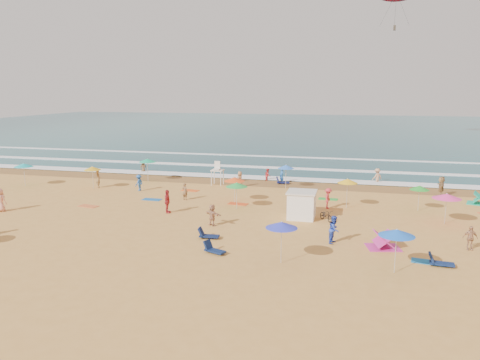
# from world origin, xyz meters

# --- Properties ---
(ground) EXTENTS (220.00, 220.00, 0.00)m
(ground) POSITION_xyz_m (0.00, 0.00, 0.00)
(ground) COLOR gold
(ground) RESTS_ON ground
(ocean) EXTENTS (220.00, 140.00, 0.18)m
(ocean) POSITION_xyz_m (0.00, 84.00, 0.00)
(ocean) COLOR #0C4756
(ocean) RESTS_ON ground
(wet_sand) EXTENTS (220.00, 220.00, 0.00)m
(wet_sand) POSITION_xyz_m (0.00, 12.50, 0.01)
(wet_sand) COLOR olive
(wet_sand) RESTS_ON ground
(surf_foam) EXTENTS (200.00, 18.70, 0.05)m
(surf_foam) POSITION_xyz_m (0.00, 21.32, 0.10)
(surf_foam) COLOR white
(surf_foam) RESTS_ON ground
(cabana) EXTENTS (2.00, 2.00, 2.00)m
(cabana) POSITION_xyz_m (7.54, -0.36, 1.00)
(cabana) COLOR white
(cabana) RESTS_ON ground
(cabana_roof) EXTENTS (2.20, 2.20, 0.12)m
(cabana_roof) POSITION_xyz_m (7.54, -0.36, 2.06)
(cabana_roof) COLOR silver
(cabana_roof) RESTS_ON cabana
(bicycle) EXTENTS (1.41, 1.62, 0.84)m
(bicycle) POSITION_xyz_m (9.44, -0.66, 0.42)
(bicycle) COLOR black
(bicycle) RESTS_ON ground
(lifeguard_stand) EXTENTS (1.20, 1.20, 2.10)m
(lifeguard_stand) POSITION_xyz_m (-2.40, 10.40, 1.05)
(lifeguard_stand) COLOR white
(lifeguard_stand) RESTS_ON ground
(beach_umbrellas) EXTENTS (54.34, 30.17, 0.73)m
(beach_umbrellas) POSITION_xyz_m (1.00, -1.14, 2.14)
(beach_umbrellas) COLOR #D12E89
(beach_umbrellas) RESTS_ON ground
(loungers) EXTENTS (50.28, 24.84, 0.34)m
(loungers) POSITION_xyz_m (5.93, -4.80, 0.17)
(loungers) COLOR #0D1445
(loungers) RESTS_ON ground
(towels) EXTENTS (49.30, 23.05, 0.03)m
(towels) POSITION_xyz_m (1.22, -0.95, 0.01)
(towels) COLOR red
(towels) RESTS_ON ground
(popup_tents) EXTENTS (11.03, 16.00, 1.20)m
(popup_tents) POSITION_xyz_m (17.65, 0.96, 0.60)
(popup_tents) COLOR #CE2D95
(popup_tents) RESTS_ON ground
(beachgoers) EXTENTS (36.36, 27.22, 2.14)m
(beachgoers) POSITION_xyz_m (2.39, 3.95, 0.82)
(beachgoers) COLOR brown
(beachgoers) RESTS_ON ground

